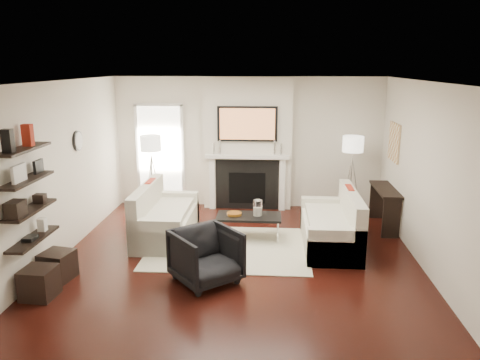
# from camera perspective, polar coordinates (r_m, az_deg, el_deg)

# --- Properties ---
(room_envelope) EXTENTS (6.00, 6.00, 6.00)m
(room_envelope) POSITION_cam_1_polar(r_m,az_deg,el_deg) (6.79, -0.35, 0.42)
(room_envelope) COLOR black
(room_envelope) RESTS_ON ground
(chimney_breast) EXTENTS (1.80, 0.25, 2.70)m
(chimney_breast) POSITION_cam_1_polar(r_m,az_deg,el_deg) (9.60, 0.94, 4.43)
(chimney_breast) COLOR silver
(chimney_breast) RESTS_ON floor
(fireplace_surround) EXTENTS (1.30, 0.02, 1.04)m
(fireplace_surround) POSITION_cam_1_polar(r_m,az_deg,el_deg) (9.65, 0.88, -0.57)
(fireplace_surround) COLOR black
(fireplace_surround) RESTS_ON floor
(firebox) EXTENTS (0.75, 0.02, 0.65)m
(firebox) POSITION_cam_1_polar(r_m,az_deg,el_deg) (9.66, 0.88, -0.98)
(firebox) COLOR black
(firebox) RESTS_ON floor
(mantel_pilaster_l) EXTENTS (0.12, 0.08, 1.10)m
(mantel_pilaster_l) POSITION_cam_1_polar(r_m,az_deg,el_deg) (9.67, -3.39, -0.37)
(mantel_pilaster_l) COLOR white
(mantel_pilaster_l) RESTS_ON floor
(mantel_pilaster_r) EXTENTS (0.12, 0.08, 1.10)m
(mantel_pilaster_r) POSITION_cam_1_polar(r_m,az_deg,el_deg) (9.60, 5.17, -0.51)
(mantel_pilaster_r) COLOR white
(mantel_pilaster_r) RESTS_ON floor
(mantel_shelf) EXTENTS (1.70, 0.18, 0.07)m
(mantel_shelf) POSITION_cam_1_polar(r_m,az_deg,el_deg) (9.46, 0.88, 2.87)
(mantel_shelf) COLOR white
(mantel_shelf) RESTS_ON chimney_breast
(tv_body) EXTENTS (1.20, 0.06, 0.70)m
(tv_body) POSITION_cam_1_polar(r_m,az_deg,el_deg) (9.38, 0.90, 6.86)
(tv_body) COLOR black
(tv_body) RESTS_ON chimney_breast
(tv_screen) EXTENTS (1.10, 0.00, 0.62)m
(tv_screen) POSITION_cam_1_polar(r_m,az_deg,el_deg) (9.35, 0.89, 6.83)
(tv_screen) COLOR #BF723F
(tv_screen) RESTS_ON tv_body
(candlestick_l_tall) EXTENTS (0.04, 0.04, 0.30)m
(candlestick_l_tall) POSITION_cam_1_polar(r_m,az_deg,el_deg) (9.48, -2.44, 4.02)
(candlestick_l_tall) COLOR silver
(candlestick_l_tall) RESTS_ON mantel_shelf
(candlestick_l_short) EXTENTS (0.04, 0.04, 0.24)m
(candlestick_l_short) POSITION_cam_1_polar(r_m,az_deg,el_deg) (9.51, -3.22, 3.85)
(candlestick_l_short) COLOR silver
(candlestick_l_short) RESTS_ON mantel_shelf
(candlestick_r_tall) EXTENTS (0.04, 0.04, 0.30)m
(candlestick_r_tall) POSITION_cam_1_polar(r_m,az_deg,el_deg) (9.43, 4.23, 3.93)
(candlestick_r_tall) COLOR silver
(candlestick_r_tall) RESTS_ON mantel_shelf
(candlestick_r_short) EXTENTS (0.04, 0.04, 0.24)m
(candlestick_r_short) POSITION_cam_1_polar(r_m,az_deg,el_deg) (9.43, 5.02, 3.74)
(candlestick_r_short) COLOR silver
(candlestick_r_short) RESTS_ON mantel_shelf
(hallway_panel) EXTENTS (0.90, 0.02, 2.10)m
(hallway_panel) POSITION_cam_1_polar(r_m,az_deg,el_deg) (10.03, -9.66, 2.90)
(hallway_panel) COLOR white
(hallway_panel) RESTS_ON floor
(door_trim_l) EXTENTS (0.06, 0.06, 2.16)m
(door_trim_l) POSITION_cam_1_polar(r_m,az_deg,el_deg) (10.13, -12.33, 2.89)
(door_trim_l) COLOR white
(door_trim_l) RESTS_ON floor
(door_trim_r) EXTENTS (0.06, 0.06, 2.16)m
(door_trim_r) POSITION_cam_1_polar(r_m,az_deg,el_deg) (9.91, -6.99, 2.86)
(door_trim_r) COLOR white
(door_trim_r) RESTS_ON floor
(door_trim_top) EXTENTS (1.02, 0.06, 0.06)m
(door_trim_top) POSITION_cam_1_polar(r_m,az_deg,el_deg) (9.86, -9.95, 9.04)
(door_trim_top) COLOR white
(door_trim_top) RESTS_ON wall_back
(rug) EXTENTS (2.60, 2.00, 0.01)m
(rug) POSITION_cam_1_polar(r_m,az_deg,el_deg) (7.76, -1.41, -8.27)
(rug) COLOR beige
(rug) RESTS_ON floor
(loveseat_left_base) EXTENTS (0.85, 1.80, 0.42)m
(loveseat_left_base) POSITION_cam_1_polar(r_m,az_deg,el_deg) (8.26, -8.93, -5.53)
(loveseat_left_base) COLOR beige
(loveseat_left_base) RESTS_ON floor
(loveseat_left_back) EXTENTS (0.18, 1.80, 0.80)m
(loveseat_left_back) POSITION_cam_1_polar(r_m,az_deg,el_deg) (8.24, -11.29, -3.36)
(loveseat_left_back) COLOR beige
(loveseat_left_back) RESTS_ON floor
(loveseat_left_arm_n) EXTENTS (0.85, 0.18, 0.60)m
(loveseat_left_arm_n) POSITION_cam_1_polar(r_m,az_deg,el_deg) (7.49, -10.32, -6.93)
(loveseat_left_arm_n) COLOR beige
(loveseat_left_arm_n) RESTS_ON floor
(loveseat_left_arm_s) EXTENTS (0.85, 0.18, 0.60)m
(loveseat_left_arm_s) POSITION_cam_1_polar(r_m,az_deg,el_deg) (8.98, -7.82, -3.28)
(loveseat_left_arm_s) COLOR beige
(loveseat_left_arm_s) RESTS_ON floor
(loveseat_left_cushion) EXTENTS (0.63, 1.44, 0.10)m
(loveseat_left_cushion) POSITION_cam_1_polar(r_m,az_deg,el_deg) (8.16, -8.65, -3.82)
(loveseat_left_cushion) COLOR beige
(loveseat_left_cushion) RESTS_ON loveseat_left_base
(pillow_left_orange) EXTENTS (0.10, 0.42, 0.42)m
(pillow_left_orange) POSITION_cam_1_polar(r_m,az_deg,el_deg) (8.46, -10.83, -1.44)
(pillow_left_orange) COLOR #9D2313
(pillow_left_orange) RESTS_ON loveseat_left_cushion
(pillow_left_charcoal) EXTENTS (0.10, 0.40, 0.40)m
(pillow_left_charcoal) POSITION_cam_1_polar(r_m,az_deg,el_deg) (7.90, -11.91, -2.66)
(pillow_left_charcoal) COLOR black
(pillow_left_charcoal) RESTS_ON loveseat_left_cushion
(loveseat_right_base) EXTENTS (0.85, 1.80, 0.42)m
(loveseat_right_base) POSITION_cam_1_polar(r_m,az_deg,el_deg) (7.91, 10.87, -6.48)
(loveseat_right_base) COLOR beige
(loveseat_right_base) RESTS_ON floor
(loveseat_right_back) EXTENTS (0.18, 1.80, 0.80)m
(loveseat_right_back) POSITION_cam_1_polar(r_m,az_deg,el_deg) (7.86, 13.41, -4.32)
(loveseat_right_back) COLOR beige
(loveseat_right_back) RESTS_ON floor
(loveseat_right_arm_n) EXTENTS (0.85, 0.18, 0.60)m
(loveseat_right_arm_n) POSITION_cam_1_polar(r_m,az_deg,el_deg) (7.13, 11.66, -8.07)
(loveseat_right_arm_n) COLOR beige
(loveseat_right_arm_n) RESTS_ON floor
(loveseat_right_arm_s) EXTENTS (0.85, 0.18, 0.60)m
(loveseat_right_arm_s) POSITION_cam_1_polar(r_m,az_deg,el_deg) (8.64, 10.28, -4.06)
(loveseat_right_arm_s) COLOR beige
(loveseat_right_arm_s) RESTS_ON floor
(loveseat_right_cushion) EXTENTS (0.63, 1.44, 0.10)m
(loveseat_right_cushion) POSITION_cam_1_polar(r_m,az_deg,el_deg) (7.82, 10.59, -4.70)
(loveseat_right_cushion) COLOR beige
(loveseat_right_cushion) RESTS_ON loveseat_right_base
(pillow_right_orange) EXTENTS (0.10, 0.42, 0.42)m
(pillow_right_orange) POSITION_cam_1_polar(r_m,az_deg,el_deg) (8.08, 13.15, -2.29)
(pillow_right_orange) COLOR #9D2313
(pillow_right_orange) RESTS_ON loveseat_right_cushion
(pillow_right_charcoal) EXTENTS (0.10, 0.40, 0.40)m
(pillow_right_charcoal) POSITION_cam_1_polar(r_m,az_deg,el_deg) (7.52, 13.85, -3.63)
(pillow_right_charcoal) COLOR black
(pillow_right_charcoal) RESTS_ON loveseat_right_cushion
(coffee_table) EXTENTS (1.10, 0.55, 0.04)m
(coffee_table) POSITION_cam_1_polar(r_m,az_deg,el_deg) (8.03, 1.08, -4.48)
(coffee_table) COLOR black
(coffee_table) RESTS_ON floor
(coffee_leg_nw) EXTENTS (0.02, 0.02, 0.38)m
(coffee_leg_nw) POSITION_cam_1_polar(r_m,az_deg,el_deg) (7.93, -2.64, -6.34)
(coffee_leg_nw) COLOR silver
(coffee_leg_nw) RESTS_ON floor
(coffee_leg_ne) EXTENTS (0.02, 0.02, 0.38)m
(coffee_leg_ne) POSITION_cam_1_polar(r_m,az_deg,el_deg) (7.88, 4.65, -6.50)
(coffee_leg_ne) COLOR silver
(coffee_leg_ne) RESTS_ON floor
(coffee_leg_sw) EXTENTS (0.02, 0.02, 0.38)m
(coffee_leg_sw) POSITION_cam_1_polar(r_m,az_deg,el_deg) (8.34, -2.29, -5.30)
(coffee_leg_sw) COLOR silver
(coffee_leg_sw) RESTS_ON floor
(coffee_leg_se) EXTENTS (0.02, 0.02, 0.38)m
(coffee_leg_se) POSITION_cam_1_polar(r_m,az_deg,el_deg) (8.30, 4.62, -5.44)
(coffee_leg_se) COLOR silver
(coffee_leg_se) RESTS_ON floor
(hurricane_glass) EXTENTS (0.16, 0.16, 0.27)m
(hurricane_glass) POSITION_cam_1_polar(r_m,az_deg,el_deg) (7.97, 2.17, -3.41)
(hurricane_glass) COLOR white
(hurricane_glass) RESTS_ON coffee_table
(hurricane_candle) EXTENTS (0.10, 0.10, 0.16)m
(hurricane_candle) POSITION_cam_1_polar(r_m,az_deg,el_deg) (7.99, 2.16, -3.86)
(hurricane_candle) COLOR white
(hurricane_candle) RESTS_ON coffee_table
(copper_bowl) EXTENTS (0.26, 0.26, 0.04)m
(copper_bowl) POSITION_cam_1_polar(r_m,az_deg,el_deg) (8.03, -0.70, -4.14)
(copper_bowl) COLOR #B96E1E
(copper_bowl) RESTS_ON coffee_table
(armchair) EXTENTS (1.10, 1.09, 0.82)m
(armchair) POSITION_cam_1_polar(r_m,az_deg,el_deg) (6.50, -4.15, -8.96)
(armchair) COLOR black
(armchair) RESTS_ON floor
(lamp_left_post) EXTENTS (0.02, 0.02, 1.20)m
(lamp_left_post) POSITION_cam_1_polar(r_m,az_deg,el_deg) (9.41, -10.61, -0.68)
(lamp_left_post) COLOR silver
(lamp_left_post) RESTS_ON floor
(lamp_left_shade) EXTENTS (0.40, 0.40, 0.30)m
(lamp_left_shade) POSITION_cam_1_polar(r_m,az_deg,el_deg) (9.24, -10.85, 4.43)
(lamp_left_shade) COLOR white
(lamp_left_shade) RESTS_ON lamp_left_post
(lamp_left_leg_a) EXTENTS (0.25, 0.02, 1.23)m
(lamp_left_leg_a) POSITION_cam_1_polar(r_m,az_deg,el_deg) (9.38, -9.96, -0.70)
(lamp_left_leg_a) COLOR silver
(lamp_left_leg_a) RESTS_ON floor
(lamp_left_leg_b) EXTENTS (0.14, 0.22, 1.23)m
(lamp_left_leg_b) POSITION_cam_1_polar(r_m,az_deg,el_deg) (9.51, -10.79, -0.53)
(lamp_left_leg_b) COLOR silver
(lamp_left_leg_b) RESTS_ON floor
(lamp_left_leg_c) EXTENTS (0.14, 0.22, 1.23)m
(lamp_left_leg_c) POSITION_cam_1_polar(r_m,az_deg,el_deg) (9.34, -11.09, -0.82)
(lamp_left_leg_c) COLOR silver
(lamp_left_leg_c) RESTS_ON floor
(lamp_right_post) EXTENTS (0.02, 0.02, 1.20)m
(lamp_right_post) POSITION_cam_1_polar(r_m,az_deg,el_deg) (9.41, 13.33, -0.82)
(lamp_right_post) COLOR silver
(lamp_right_post) RESTS_ON floor
(lamp_right_shade) EXTENTS (0.40, 0.40, 0.30)m
(lamp_right_shade) POSITION_cam_1_polar(r_m,az_deg,el_deg) (9.24, 13.62, 4.29)
(lamp_right_shade) COLOR white
(lamp_right_shade) RESTS_ON lamp_right_post
(lamp_right_leg_a) EXTENTS (0.25, 0.02, 1.23)m
(lamp_right_leg_a) POSITION_cam_1_polar(r_m,az_deg,el_deg) (9.43, 13.99, -0.83)
(lamp_right_leg_a) COLOR silver
(lamp_right_leg_a) RESTS_ON floor
(lamp_right_leg_b) EXTENTS (0.14, 0.22, 1.23)m
(lamp_right_leg_b) POSITION_cam_1_polar(r_m,az_deg,el_deg) (9.49, 12.91, -0.67)
(lamp_right_leg_b) COLOR silver
(lamp_right_leg_b) RESTS_ON floor
(lamp_right_leg_c) EXTENTS (0.14, 0.22, 1.23)m
(lamp_right_leg_c) POSITION_cam_1_polar(r_m,az_deg,el_deg) (9.31, 13.09, -0.96)
(lamp_right_leg_c) COLOR silver
(lamp_right_leg_c) RESTS_ON floor
(console_top) EXTENTS (0.35, 1.20, 0.04)m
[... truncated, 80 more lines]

